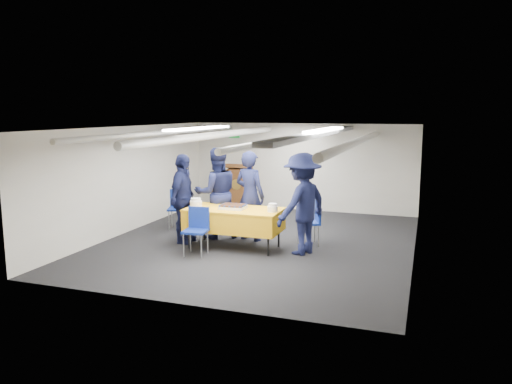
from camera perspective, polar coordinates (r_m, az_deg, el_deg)
ground at (r=10.18m, az=0.39°, el=-5.67°), size 7.00×7.00×0.00m
room_shell at (r=10.22m, az=1.63°, el=4.71°), size 6.00×7.00×2.30m
serving_table at (r=9.62m, az=-2.52°, el=-3.14°), size 1.84×0.92×0.77m
sheet_cake at (r=9.56m, az=-2.65°, el=-1.68°), size 0.48×0.37×0.09m
plate_stack_left at (r=9.82m, az=-6.87°, el=-1.22°), size 0.24×0.24×0.17m
plate_stack_right at (r=9.26m, az=1.92°, el=-1.84°), size 0.20×0.20×0.16m
podium at (r=13.39m, az=-1.92°, el=0.63°), size 0.62×0.53×1.25m
chair_near at (r=9.26m, az=-6.75°, el=-3.86°), size 0.46×0.46×0.87m
chair_right at (r=9.87m, az=6.48°, el=-3.03°), size 0.56×0.56×0.87m
chair_left at (r=11.39m, az=-8.88°, el=-1.44°), size 0.53×0.53×0.87m
sailor_a at (r=10.13m, az=-0.70°, el=-0.44°), size 0.76×0.60×1.83m
sailor_b at (r=10.34m, az=-4.54°, el=-0.13°), size 1.16×1.10×1.88m
sailor_c at (r=10.03m, az=-8.37°, el=-0.76°), size 0.55×1.09×1.79m
sailor_d at (r=9.18m, az=5.30°, el=-1.35°), size 1.15×1.39×1.87m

